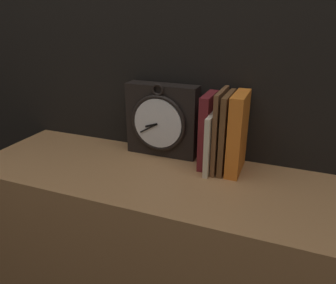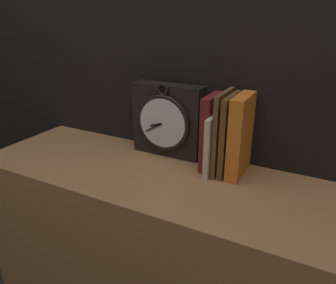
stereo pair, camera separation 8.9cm
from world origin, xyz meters
The scene contains 7 objects.
wall_back centered at (0.00, 0.21, 1.30)m, with size 6.00×0.05×2.60m.
clock centered at (-0.08, 0.14, 0.98)m, with size 0.23×0.07×0.24m.
book_slot0_maroon centered at (0.08, 0.12, 0.98)m, with size 0.03×0.12×0.22m.
book_slot1_cream centered at (0.10, 0.10, 0.95)m, with size 0.01×0.15×0.17m.
book_slot2_brown centered at (0.12, 0.11, 0.98)m, with size 0.01×0.14×0.24m.
book_slot3_brown centered at (0.14, 0.11, 0.98)m, with size 0.02×0.14×0.23m.
book_slot4_orange centered at (0.17, 0.11, 0.98)m, with size 0.04×0.13×0.23m.
Camera 2 is at (0.39, -0.73, 1.30)m, focal length 35.00 mm.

